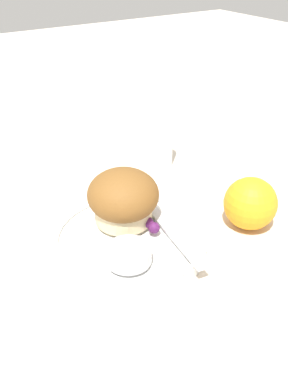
# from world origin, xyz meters

# --- Properties ---
(ground_plane) EXTENTS (3.00, 3.00, 0.00)m
(ground_plane) POSITION_xyz_m (0.00, 0.00, 0.00)
(ground_plane) COLOR beige
(plate) EXTENTS (0.21, 0.21, 0.02)m
(plate) POSITION_xyz_m (0.02, -0.00, 0.01)
(plate) COLOR white
(plate) RESTS_ON ground_plane
(muffin) EXTENTS (0.10, 0.10, 0.08)m
(muffin) POSITION_xyz_m (-0.02, 0.01, 0.06)
(muffin) COLOR beige
(muffin) RESTS_ON plate
(cream_ramekin) EXTENTS (0.06, 0.06, 0.02)m
(cream_ramekin) POSITION_xyz_m (0.06, -0.03, 0.03)
(cream_ramekin) COLOR silver
(cream_ramekin) RESTS_ON plate
(berry_pair) EXTENTS (0.03, 0.02, 0.02)m
(berry_pair) POSITION_xyz_m (0.02, 0.03, 0.03)
(berry_pair) COLOR #4C194C
(berry_pair) RESTS_ON plate
(butter_knife) EXTENTS (0.18, 0.04, 0.00)m
(butter_knife) POSITION_xyz_m (0.04, 0.05, 0.02)
(butter_knife) COLOR silver
(butter_knife) RESTS_ON plate
(orange_fruit) EXTENTS (0.08, 0.08, 0.08)m
(orange_fruit) POSITION_xyz_m (0.07, 0.17, 0.04)
(orange_fruit) COLOR orange
(orange_fruit) RESTS_ON ground_plane
(juice_glass) EXTENTS (0.06, 0.06, 0.10)m
(juice_glass) POSITION_xyz_m (-0.16, 0.16, 0.05)
(juice_glass) COLOR silver
(juice_glass) RESTS_ON ground_plane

